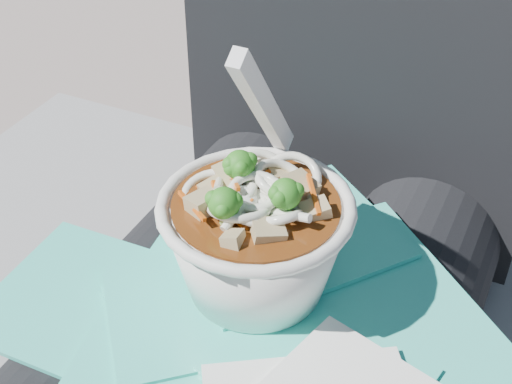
% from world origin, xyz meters
% --- Properties ---
extents(lap, '(0.32, 0.48, 0.14)m').
position_xyz_m(lap, '(0.00, 0.00, 0.53)').
color(lap, black).
rests_on(lap, stone_ledge).
extents(person_body, '(0.34, 0.94, 1.00)m').
position_xyz_m(person_body, '(0.00, 0.09, 0.55)').
color(person_body, black).
rests_on(person_body, ground).
extents(plastic_bag, '(0.38, 0.34, 0.01)m').
position_xyz_m(plastic_bag, '(0.00, -0.00, 0.61)').
color(plastic_bag, '#30C9B3').
rests_on(plastic_bag, lap).
extents(udon_bowl, '(0.16, 0.16, 0.19)m').
position_xyz_m(udon_bowl, '(0.00, 0.03, 0.66)').
color(udon_bowl, silver).
rests_on(udon_bowl, plastic_bag).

